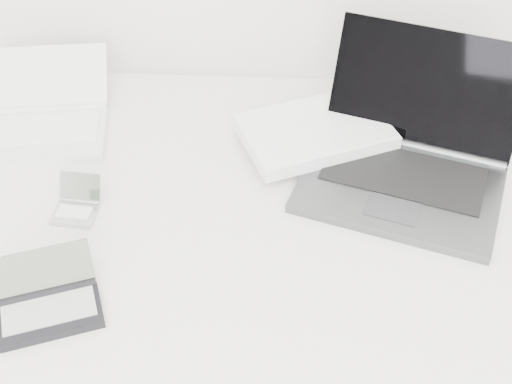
{
  "coord_description": "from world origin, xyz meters",
  "views": [
    {
      "loc": [
        0.01,
        0.62,
        1.62
      ],
      "look_at": [
        -0.03,
        1.51,
        0.79
      ],
      "focal_mm": 50.0,
      "sensor_mm": 36.0,
      "label": 1
    }
  ],
  "objects_px": {
    "netbook_open_white": "(47,119)",
    "palmtop_charcoal": "(48,304)",
    "desk": "(273,220)",
    "laptop_large": "(372,149)"
  },
  "relations": [
    {
      "from": "netbook_open_white",
      "to": "palmtop_charcoal",
      "type": "bearing_deg",
      "value": -82.99
    },
    {
      "from": "desk",
      "to": "palmtop_charcoal",
      "type": "relative_size",
      "value": 8.57
    },
    {
      "from": "desk",
      "to": "netbook_open_white",
      "type": "distance_m",
      "value": 0.51
    },
    {
      "from": "laptop_large",
      "to": "palmtop_charcoal",
      "type": "distance_m",
      "value": 0.64
    },
    {
      "from": "laptop_large",
      "to": "netbook_open_white",
      "type": "bearing_deg",
      "value": -169.45
    },
    {
      "from": "desk",
      "to": "netbook_open_white",
      "type": "xyz_separation_m",
      "value": [
        -0.46,
        0.2,
        0.07
      ]
    },
    {
      "from": "netbook_open_white",
      "to": "laptop_large",
      "type": "bearing_deg",
      "value": -15.48
    },
    {
      "from": "netbook_open_white",
      "to": "palmtop_charcoal",
      "type": "height_order",
      "value": "netbook_open_white"
    },
    {
      "from": "palmtop_charcoal",
      "to": "laptop_large",
      "type": "bearing_deg",
      "value": 15.51
    },
    {
      "from": "desk",
      "to": "palmtop_charcoal",
      "type": "xyz_separation_m",
      "value": [
        -0.34,
        -0.26,
        0.06
      ]
    }
  ]
}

